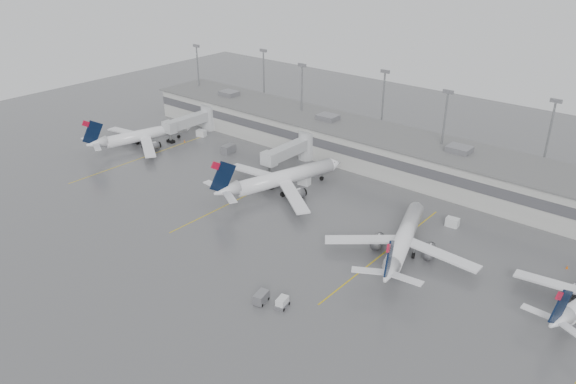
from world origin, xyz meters
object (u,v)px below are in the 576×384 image
Objects in this scene: jet_far_left at (141,135)px; jet_mid_left at (279,178)px; jet_mid_right at (403,239)px; baggage_tug at (282,303)px.

jet_mid_left reaches higher than jet_far_left.
baggage_tug is (-6.58, -24.97, -2.45)m from jet_mid_right.
baggage_tug is (72.59, -29.27, -2.44)m from jet_far_left.
baggage_tug is at bearing -122.48° from jet_mid_right.
jet_mid_left is (46.03, 1.41, 0.28)m from jet_far_left.
jet_far_left is 1.01× the size of jet_mid_right.
jet_mid_right is 25.94m from baggage_tug.
jet_far_left reaches higher than baggage_tug.
jet_mid_right is at bearing 7.26° from jet_mid_left.
jet_mid_right is at bearing 11.11° from jet_far_left.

